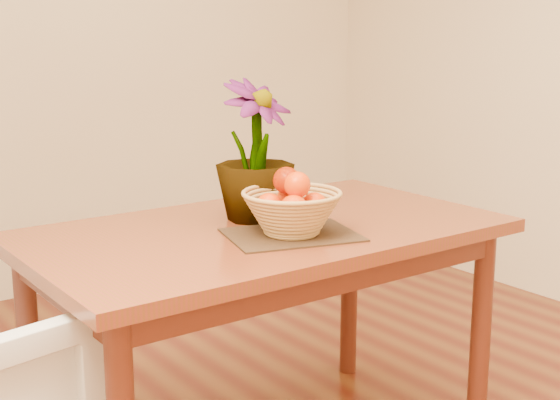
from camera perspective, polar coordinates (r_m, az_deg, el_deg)
wall_back at (r=4.00m, az=-17.75°, el=12.24°), size 4.00×0.02×2.70m
table at (r=2.33m, az=-1.13°, el=-4.00°), size 1.40×0.80×0.75m
placemat at (r=2.20m, az=0.86°, el=-2.57°), size 0.42×0.36×0.01m
wicker_basket at (r=2.19m, az=0.87°, el=-1.05°), size 0.28×0.28×0.12m
orange_pile at (r=2.18m, az=0.81°, el=0.35°), size 0.18×0.19×0.14m
potted_plant at (r=2.35m, az=-1.83°, el=3.63°), size 0.30×0.30×0.43m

